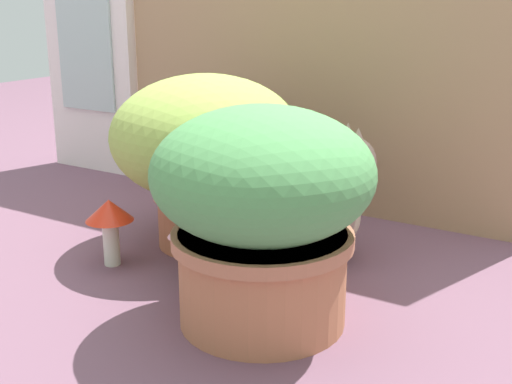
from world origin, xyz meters
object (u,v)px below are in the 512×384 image
(cat, at_px, (310,209))
(mushroom_ornament_pink, at_px, (186,239))
(leafy_planter, at_px, (263,207))
(grass_planter, at_px, (206,148))
(mushroom_ornament_red, at_px, (110,217))

(cat, bearing_deg, mushroom_ornament_pink, -120.40)
(cat, distance_m, mushroom_ornament_pink, 0.30)
(cat, height_order, mushroom_ornament_pink, cat)
(leafy_planter, bearing_deg, cat, 101.25)
(mushroom_ornament_pink, bearing_deg, grass_planter, 115.37)
(mushroom_ornament_red, bearing_deg, cat, 35.42)
(leafy_planter, height_order, mushroom_ornament_red, leafy_planter)
(mushroom_ornament_pink, distance_m, mushroom_ornament_red, 0.21)
(grass_planter, bearing_deg, mushroom_ornament_red, -115.75)
(mushroom_ornament_pink, relative_size, mushroom_ornament_red, 0.97)
(grass_planter, xyz_separation_m, mushroom_ornament_pink, (0.10, -0.22, -0.13))
(grass_planter, relative_size, cat, 1.28)
(mushroom_ornament_pink, bearing_deg, mushroom_ornament_red, 179.71)
(mushroom_ornament_red, bearing_deg, grass_planter, 64.25)
(mushroom_ornament_pink, bearing_deg, cat, 59.60)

